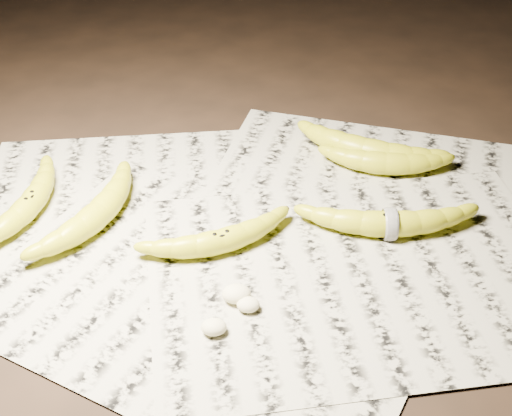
{
  "coord_description": "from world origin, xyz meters",
  "views": [
    {
      "loc": [
        0.02,
        -0.78,
        0.64
      ],
      "look_at": [
        0.02,
        -0.0,
        0.05
      ],
      "focal_mm": 50.0,
      "sensor_mm": 36.0,
      "label": 1
    }
  ],
  "objects_px": {
    "banana_left_a": "(29,202)",
    "banana_left_b": "(98,211)",
    "banana_upper_a": "(365,148)",
    "banana_center": "(221,239)",
    "banana_taped": "(390,222)",
    "banana_upper_b": "(386,161)"
  },
  "relations": [
    {
      "from": "banana_taped",
      "to": "banana_upper_a",
      "type": "relative_size",
      "value": 1.05
    },
    {
      "from": "banana_center",
      "to": "banana_upper_b",
      "type": "bearing_deg",
      "value": 15.01
    },
    {
      "from": "banana_left_a",
      "to": "banana_upper_b",
      "type": "xyz_separation_m",
      "value": [
        0.53,
        0.11,
        0.0
      ]
    },
    {
      "from": "banana_left_a",
      "to": "banana_upper_a",
      "type": "bearing_deg",
      "value": -59.98
    },
    {
      "from": "banana_upper_a",
      "to": "banana_upper_b",
      "type": "relative_size",
      "value": 1.21
    },
    {
      "from": "banana_upper_a",
      "to": "banana_center",
      "type": "bearing_deg",
      "value": -110.78
    },
    {
      "from": "banana_left_a",
      "to": "banana_taped",
      "type": "relative_size",
      "value": 0.9
    },
    {
      "from": "banana_center",
      "to": "banana_upper_b",
      "type": "distance_m",
      "value": 0.31
    },
    {
      "from": "banana_center",
      "to": "banana_upper_a",
      "type": "distance_m",
      "value": 0.31
    },
    {
      "from": "banana_left_a",
      "to": "banana_left_b",
      "type": "xyz_separation_m",
      "value": [
        0.1,
        -0.02,
        0.0
      ]
    },
    {
      "from": "banana_left_a",
      "to": "banana_left_b",
      "type": "distance_m",
      "value": 0.11
    },
    {
      "from": "banana_left_a",
      "to": "banana_taped",
      "type": "bearing_deg",
      "value": -80.98
    },
    {
      "from": "banana_left_b",
      "to": "banana_taped",
      "type": "relative_size",
      "value": 0.92
    },
    {
      "from": "banana_center",
      "to": "banana_upper_a",
      "type": "bearing_deg",
      "value": 23.16
    },
    {
      "from": "banana_left_b",
      "to": "banana_upper_b",
      "type": "xyz_separation_m",
      "value": [
        0.42,
        0.13,
        -0.0
      ]
    },
    {
      "from": "banana_center",
      "to": "banana_left_b",
      "type": "bearing_deg",
      "value": 139.4
    },
    {
      "from": "banana_center",
      "to": "banana_left_a",
      "type": "bearing_deg",
      "value": 141.38
    },
    {
      "from": "banana_left_b",
      "to": "banana_upper_a",
      "type": "height_order",
      "value": "banana_upper_a"
    },
    {
      "from": "banana_center",
      "to": "banana_taped",
      "type": "xyz_separation_m",
      "value": [
        0.23,
        0.04,
        0.0
      ]
    },
    {
      "from": "banana_left_b",
      "to": "banana_taped",
      "type": "xyz_separation_m",
      "value": [
        0.41,
        -0.02,
        -0.0
      ]
    },
    {
      "from": "banana_center",
      "to": "banana_upper_b",
      "type": "xyz_separation_m",
      "value": [
        0.25,
        0.19,
        0.0
      ]
    },
    {
      "from": "banana_upper_b",
      "to": "banana_taped",
      "type": "bearing_deg",
      "value": -88.92
    }
  ]
}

